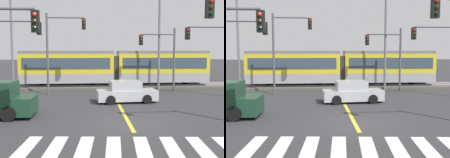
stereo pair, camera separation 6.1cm
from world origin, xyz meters
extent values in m
plane|color=#333335|center=(0.00, 0.00, 0.00)|extent=(200.00, 200.00, 0.00)
cube|color=#56514C|center=(0.00, 14.34, 0.09)|extent=(120.00, 4.00, 0.18)
cube|color=#939399|center=(0.00, 13.62, 0.23)|extent=(120.00, 0.08, 0.10)
cube|color=#939399|center=(0.00, 15.06, 0.23)|extent=(120.00, 0.08, 0.10)
cube|color=#9E9EA3|center=(-4.13, 14.34, 0.98)|extent=(9.00, 2.60, 0.90)
cube|color=yellow|center=(-4.13, 14.34, 2.38)|extent=(9.00, 2.60, 1.90)
cube|color=#384756|center=(-4.13, 13.02, 2.43)|extent=(8.28, 0.04, 1.04)
cube|color=slate|center=(-4.13, 14.34, 3.47)|extent=(9.00, 2.39, 0.28)
cylinder|color=black|center=(-1.65, 14.34, 0.53)|extent=(0.70, 0.20, 0.70)
cylinder|color=black|center=(-6.60, 14.34, 0.53)|extent=(0.70, 0.20, 0.70)
cube|color=#9E9EA3|center=(5.37, 14.34, 0.98)|extent=(9.00, 2.60, 0.90)
cube|color=yellow|center=(5.37, 14.34, 2.38)|extent=(9.00, 2.60, 1.90)
cube|color=#384756|center=(5.37, 13.02, 2.43)|extent=(8.28, 0.04, 1.04)
cube|color=slate|center=(5.37, 14.34, 3.47)|extent=(9.00, 2.39, 0.28)
cylinder|color=black|center=(7.85, 14.34, 0.53)|extent=(0.70, 0.20, 0.70)
cylinder|color=black|center=(2.90, 14.34, 0.53)|extent=(0.70, 0.20, 0.70)
cube|color=#2D2D2D|center=(0.62, 14.34, 1.68)|extent=(0.50, 2.34, 2.80)
cube|color=silver|center=(-4.38, -3.15, 0.00)|extent=(0.81, 2.84, 0.01)
cube|color=silver|center=(-3.29, -3.25, 0.00)|extent=(0.81, 2.84, 0.01)
cube|color=silver|center=(-2.19, -3.35, 0.00)|extent=(0.81, 2.84, 0.01)
cube|color=silver|center=(-1.10, -3.45, 0.00)|extent=(0.81, 2.84, 0.01)
cube|color=silver|center=(0.00, -3.55, 0.00)|extent=(0.81, 2.84, 0.01)
cube|color=silver|center=(1.10, -3.65, 0.00)|extent=(0.81, 2.84, 0.01)
cube|color=silver|center=(2.19, -3.75, 0.00)|extent=(0.81, 2.84, 0.01)
cube|color=gold|center=(0.00, 5.39, 0.00)|extent=(0.20, 13.89, 0.01)
cube|color=#B7BABF|center=(0.64, 5.88, 0.52)|extent=(4.31, 2.00, 0.72)
cube|color=#B7BABF|center=(0.54, 5.87, 1.20)|extent=(2.20, 1.67, 0.64)
cube|color=#384756|center=(1.54, 5.94, 1.20)|extent=(0.20, 1.43, 0.52)
cube|color=#384756|center=(0.49, 6.65, 1.20)|extent=(1.78, 0.17, 0.48)
cylinder|color=black|center=(1.84, 6.81, 0.32)|extent=(0.65, 0.27, 0.64)
cylinder|color=black|center=(1.96, 5.12, 0.32)|extent=(0.65, 0.27, 0.64)
cylinder|color=black|center=(-0.67, 6.63, 0.32)|extent=(0.65, 0.27, 0.64)
cylinder|color=black|center=(-0.55, 4.94, 0.32)|extent=(0.65, 0.27, 0.64)
cube|color=#384756|center=(-6.14, 1.93, 1.58)|extent=(0.16, 1.70, 0.66)
cylinder|color=black|center=(-6.10, 2.91, 0.40)|extent=(0.81, 0.31, 0.80)
cylinder|color=black|center=(-6.17, 0.95, 0.40)|extent=(0.81, 0.31, 0.80)
cube|color=black|center=(-4.17, -1.72, 4.84)|extent=(0.32, 0.28, 0.90)
sphere|color=red|center=(-4.17, -1.87, 5.11)|extent=(0.18, 0.18, 0.18)
sphere|color=#3A2706|center=(-4.17, -1.87, 4.84)|extent=(0.18, 0.18, 0.18)
sphere|color=black|center=(-4.17, -1.87, 4.57)|extent=(0.18, 0.18, 0.18)
cylinder|color=#515459|center=(-5.40, 9.87, 3.34)|extent=(0.18, 0.18, 6.67)
cylinder|color=#515459|center=(-3.90, 9.87, 6.32)|extent=(3.00, 0.12, 0.12)
cube|color=black|center=(-2.40, 9.87, 5.82)|extent=(0.32, 0.28, 0.90)
sphere|color=red|center=(-2.40, 9.72, 6.09)|extent=(0.18, 0.18, 0.18)
sphere|color=#3A2706|center=(-2.40, 9.72, 5.82)|extent=(0.18, 0.18, 0.18)
sphere|color=black|center=(-2.40, 9.72, 5.55)|extent=(0.18, 0.18, 0.18)
cylinder|color=#515459|center=(7.37, 7.02, 5.41)|extent=(4.00, 0.12, 0.12)
cube|color=black|center=(5.37, 7.02, 4.91)|extent=(0.32, 0.28, 0.90)
sphere|color=red|center=(5.37, 6.87, 5.18)|extent=(0.18, 0.18, 0.18)
sphere|color=#3A2706|center=(5.37, 6.87, 4.91)|extent=(0.18, 0.18, 0.18)
sphere|color=black|center=(5.37, 6.87, 4.64)|extent=(0.18, 0.18, 0.18)
cylinder|color=#515459|center=(5.56, 10.87, 2.81)|extent=(0.18, 0.18, 5.63)
cylinder|color=#515459|center=(4.06, 10.87, 5.06)|extent=(3.00, 0.12, 0.12)
cube|color=black|center=(2.56, 10.87, 4.56)|extent=(0.32, 0.28, 0.90)
sphere|color=red|center=(2.56, 10.72, 4.83)|extent=(0.18, 0.18, 0.18)
sphere|color=#3A2706|center=(2.56, 10.72, 4.56)|extent=(0.18, 0.18, 0.18)
sphere|color=black|center=(2.56, 10.72, 4.29)|extent=(0.18, 0.18, 0.18)
cylinder|color=#515459|center=(-7.54, 7.03, 5.71)|extent=(4.00, 0.12, 0.12)
cube|color=black|center=(-5.54, 7.03, 5.21)|extent=(0.32, 0.28, 0.90)
sphere|color=red|center=(-5.54, 6.88, 5.48)|extent=(0.18, 0.18, 0.18)
sphere|color=#3A2706|center=(-5.54, 6.88, 5.21)|extent=(0.18, 0.18, 0.18)
sphere|color=black|center=(-5.54, 6.88, 4.94)|extent=(0.18, 0.18, 0.18)
cube|color=black|center=(3.21, -1.70, 5.49)|extent=(0.32, 0.28, 0.90)
sphere|color=red|center=(3.21, -1.85, 5.76)|extent=(0.18, 0.18, 0.18)
sphere|color=#3A2706|center=(3.21, -1.85, 5.49)|extent=(0.18, 0.18, 0.18)
sphere|color=black|center=(3.21, -1.85, 5.22)|extent=(0.18, 0.18, 0.18)
cylinder|color=slate|center=(-8.59, 11.25, 4.90)|extent=(0.20, 0.20, 9.80)
cylinder|color=slate|center=(4.24, 11.08, 4.80)|extent=(0.20, 0.20, 9.61)
camera|label=1|loc=(-1.98, -13.63, 3.66)|focal=45.00mm
camera|label=2|loc=(-1.92, -13.63, 3.66)|focal=45.00mm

